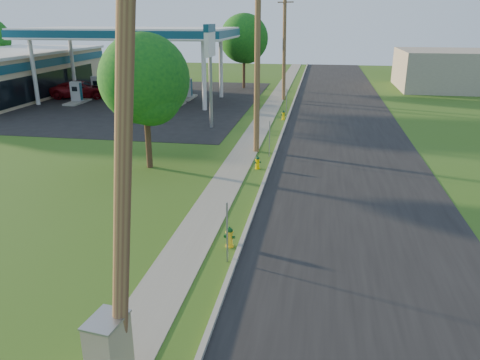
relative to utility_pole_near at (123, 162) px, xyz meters
name	(u,v)px	position (x,y,z in m)	size (l,w,h in m)	color
ground_plane	(182,349)	(0.60, 1.00, -4.80)	(140.00, 140.00, 0.00)	#335B15
road	(355,202)	(5.10, 11.00, -4.79)	(8.00, 120.00, 0.02)	black
curb	(259,195)	(1.10, 11.00, -4.73)	(0.15, 120.00, 0.15)	gray
sidewalk	(219,193)	(-0.65, 11.00, -4.79)	(1.50, 120.00, 0.03)	gray
forecourt	(113,100)	(-15.40, 33.00, -4.79)	(26.00, 28.00, 0.02)	black
utility_pole_near	(123,162)	(0.00, 0.00, 0.00)	(1.40, 0.32, 9.48)	brown
utility_pole_mid	(257,63)	(0.00, 18.00, 0.15)	(1.40, 0.32, 9.80)	brown
utility_pole_far	(284,46)	(0.00, 36.00, 0.00)	(1.40, 0.32, 9.50)	brown
sign_post_near	(227,233)	(0.85, 5.20, -3.80)	(0.05, 0.04, 2.00)	gray
sign_post_mid	(269,139)	(0.85, 17.00, -3.80)	(0.05, 0.04, 2.00)	gray
sign_post_far	(287,102)	(0.85, 29.20, -3.80)	(0.05, 0.04, 2.00)	gray
gas_canopy	(129,34)	(-13.40, 33.00, 1.09)	(18.18, 9.18, 6.40)	silver
fuel_pump_nw	(77,95)	(-17.90, 31.00, -4.08)	(1.20, 3.20, 1.90)	gray
fuel_pump_ne	(174,98)	(-8.90, 31.00, -4.08)	(1.20, 3.20, 1.90)	gray
fuel_pump_sw	(97,89)	(-17.90, 35.00, -4.08)	(1.20, 3.20, 1.90)	gray
fuel_pump_se	(187,91)	(-8.90, 35.00, -4.08)	(1.20, 3.20, 1.90)	gray
convenience_store	(2,75)	(-26.38, 33.00, -2.67)	(10.40, 22.40, 4.25)	tan
price_pylon	(210,47)	(-3.90, 23.50, 0.63)	(0.34, 2.04, 6.85)	gray
distant_building	(468,70)	(18.60, 46.00, -2.80)	(14.00, 10.00, 4.00)	gray
tree_verge	(146,83)	(-4.87, 14.09, -0.52)	(4.39, 4.39, 6.65)	#332417
tree_lot	(245,40)	(-4.70, 42.83, 0.16)	(5.08, 5.08, 7.70)	#332417
hydrant_near	(230,237)	(0.72, 6.21, -4.45)	(0.38, 0.34, 0.73)	yellow
hydrant_mid	(258,163)	(0.50, 14.80, -4.47)	(0.35, 0.31, 0.67)	#FBCC00
hydrant_far	(283,115)	(0.80, 27.02, -4.46)	(0.36, 0.32, 0.71)	yellow
utility_cabinet	(109,350)	(-0.57, -0.20, -4.04)	(0.80, 0.98, 1.53)	tan
car_red	(82,89)	(-18.86, 33.88, -4.01)	(2.62, 5.68, 1.58)	maroon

